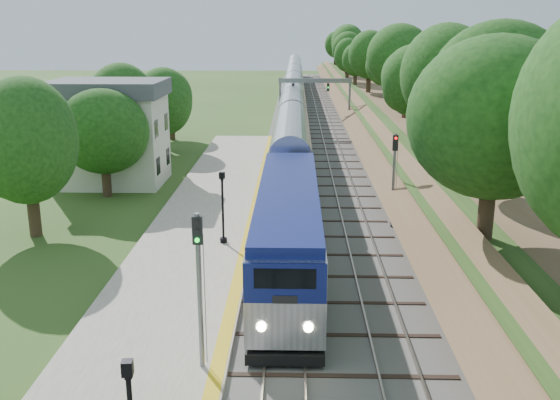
{
  "coord_description": "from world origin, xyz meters",
  "views": [
    {
      "loc": [
        0.34,
        -17.35,
        11.9
      ],
      "look_at": [
        -0.5,
        15.29,
        2.8
      ],
      "focal_mm": 40.0,
      "sensor_mm": 36.0,
      "label": 1
    }
  ],
  "objects_px": {
    "train": "(294,99)",
    "signal_farside": "(394,171)",
    "lamppost_far": "(223,212)",
    "station_building": "(110,132)",
    "signal_platform": "(199,275)",
    "signal_gantry": "(315,91)"
  },
  "relations": [
    {
      "from": "train",
      "to": "lamppost_far",
      "type": "relative_size",
      "value": 34.47
    },
    {
      "from": "station_building",
      "to": "signal_platform",
      "type": "xyz_separation_m",
      "value": [
        11.1,
        -27.85,
        -0.26
      ]
    },
    {
      "from": "lamppost_far",
      "to": "signal_gantry",
      "type": "bearing_deg",
      "value": 81.31
    },
    {
      "from": "signal_farside",
      "to": "signal_platform",
      "type": "bearing_deg",
      "value": -118.36
    },
    {
      "from": "lamppost_far",
      "to": "signal_farside",
      "type": "height_order",
      "value": "signal_farside"
    },
    {
      "from": "station_building",
      "to": "signal_platform",
      "type": "bearing_deg",
      "value": -68.28
    },
    {
      "from": "station_building",
      "to": "signal_platform",
      "type": "height_order",
      "value": "station_building"
    },
    {
      "from": "signal_gantry",
      "to": "signal_platform",
      "type": "xyz_separation_m",
      "value": [
        -5.37,
        -52.84,
        -0.99
      ]
    },
    {
      "from": "signal_platform",
      "to": "station_building",
      "type": "bearing_deg",
      "value": 111.72
    },
    {
      "from": "train",
      "to": "station_building",
      "type": "bearing_deg",
      "value": -109.29
    },
    {
      "from": "signal_gantry",
      "to": "signal_farside",
      "type": "relative_size",
      "value": 1.46
    },
    {
      "from": "station_building",
      "to": "signal_farside",
      "type": "distance_m",
      "value": 23.0
    },
    {
      "from": "lamppost_far",
      "to": "signal_platform",
      "type": "distance_m",
      "value": 13.13
    },
    {
      "from": "lamppost_far",
      "to": "signal_farside",
      "type": "distance_m",
      "value": 10.65
    },
    {
      "from": "train",
      "to": "signal_farside",
      "type": "distance_m",
      "value": 51.38
    },
    {
      "from": "signal_platform",
      "to": "signal_farside",
      "type": "relative_size",
      "value": 0.98
    },
    {
      "from": "train",
      "to": "lamppost_far",
      "type": "xyz_separation_m",
      "value": [
        -3.62,
        -54.85,
        -0.05
      ]
    },
    {
      "from": "train",
      "to": "signal_farside",
      "type": "bearing_deg",
      "value": -83.07
    },
    {
      "from": "station_building",
      "to": "train",
      "type": "xyz_separation_m",
      "value": [
        14.0,
        39.99,
        -1.88
      ]
    },
    {
      "from": "signal_gantry",
      "to": "lamppost_far",
      "type": "height_order",
      "value": "signal_gantry"
    },
    {
      "from": "signal_platform",
      "to": "train",
      "type": "bearing_deg",
      "value": 87.55
    },
    {
      "from": "lamppost_far",
      "to": "signal_platform",
      "type": "xyz_separation_m",
      "value": [
        0.72,
        -13.0,
        1.67
      ]
    }
  ]
}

